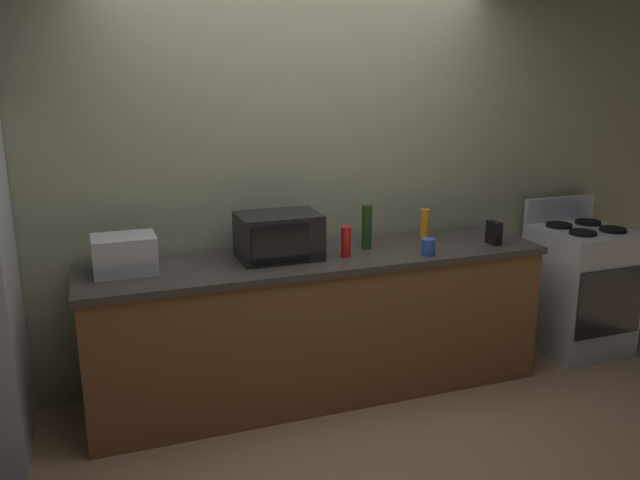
{
  "coord_description": "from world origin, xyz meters",
  "views": [
    {
      "loc": [
        -1.29,
        -3.13,
        1.99
      ],
      "look_at": [
        0.0,
        0.4,
        1.0
      ],
      "focal_mm": 36.35,
      "sensor_mm": 36.0,
      "label": 1
    }
  ],
  "objects": [
    {
      "name": "ground_plane",
      "position": [
        0.0,
        0.0,
        0.0
      ],
      "size": [
        8.0,
        8.0,
        0.0
      ],
      "primitive_type": "plane",
      "color": "#93704C"
    },
    {
      "name": "back_wall",
      "position": [
        0.0,
        0.81,
        1.35
      ],
      "size": [
        6.4,
        0.1,
        2.7
      ],
      "primitive_type": "cube",
      "color": "gray",
      "rests_on": "ground_plane"
    },
    {
      "name": "counter_run",
      "position": [
        0.0,
        0.4,
        0.45
      ],
      "size": [
        2.84,
        0.64,
        0.9
      ],
      "color": "brown",
      "rests_on": "ground_plane"
    },
    {
      "name": "stove_range",
      "position": [
        2.0,
        0.4,
        0.46
      ],
      "size": [
        0.6,
        0.61,
        1.08
      ],
      "color": "#B7BABF",
      "rests_on": "ground_plane"
    },
    {
      "name": "microwave",
      "position": [
        -0.24,
        0.45,
        1.04
      ],
      "size": [
        0.48,
        0.35,
        0.27
      ],
      "color": "black",
      "rests_on": "counter_run"
    },
    {
      "name": "toaster_oven",
      "position": [
        -1.13,
        0.46,
        1.01
      ],
      "size": [
        0.34,
        0.26,
        0.21
      ],
      "primitive_type": "cube",
      "color": "#B7BABF",
      "rests_on": "counter_run"
    },
    {
      "name": "cordless_phone",
      "position": [
        1.15,
        0.28,
        0.98
      ],
      "size": [
        0.06,
        0.11,
        0.15
      ],
      "primitive_type": "cube",
      "rotation": [
        0.0,
        0.0,
        0.06
      ],
      "color": "black",
      "rests_on": "counter_run"
    },
    {
      "name": "bottle_wine",
      "position": [
        0.33,
        0.46,
        1.04
      ],
      "size": [
        0.06,
        0.06,
        0.28
      ],
      "primitive_type": "cylinder",
      "color": "#1E3F19",
      "rests_on": "counter_run"
    },
    {
      "name": "bottle_dish_soap",
      "position": [
        0.78,
        0.52,
        1.0
      ],
      "size": [
        0.06,
        0.06,
        0.21
      ],
      "primitive_type": "cylinder",
      "color": "orange",
      "rests_on": "counter_run"
    },
    {
      "name": "bottle_hot_sauce",
      "position": [
        0.14,
        0.34,
        0.99
      ],
      "size": [
        0.06,
        0.06,
        0.19
      ],
      "primitive_type": "cylinder",
      "color": "red",
      "rests_on": "counter_run"
    },
    {
      "name": "mug_blue",
      "position": [
        0.63,
        0.2,
        0.95
      ],
      "size": [
        0.08,
        0.08,
        0.1
      ],
      "primitive_type": "cylinder",
      "color": "#2D4CB2",
      "rests_on": "counter_run"
    }
  ]
}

